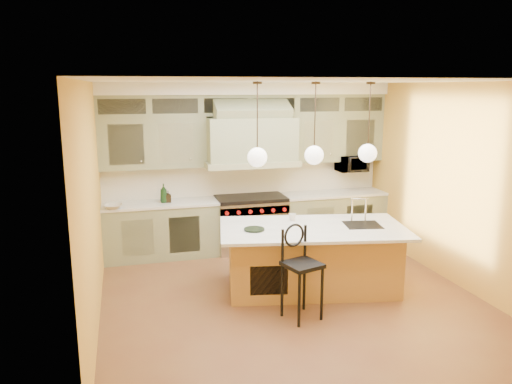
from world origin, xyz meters
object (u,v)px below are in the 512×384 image
object	(u,v)px
counter_stool	(301,266)
range	(251,223)
kitchen_island	(312,257)
microwave	(352,163)

from	to	relation	value
counter_stool	range	bearing A→B (deg)	70.89
kitchen_island	counter_stool	world-z (taller)	kitchen_island
range	counter_stool	world-z (taller)	counter_stool
range	kitchen_island	size ratio (longest dim) A/B	0.43
kitchen_island	counter_stool	distance (m)	0.97
microwave	counter_stool	bearing A→B (deg)	-125.39
range	kitchen_island	world-z (taller)	kitchen_island
range	kitchen_island	xyz separation A→B (m)	(0.40, -1.91, -0.01)
range	counter_stool	size ratio (longest dim) A/B	1.02
range	microwave	size ratio (longest dim) A/B	2.21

